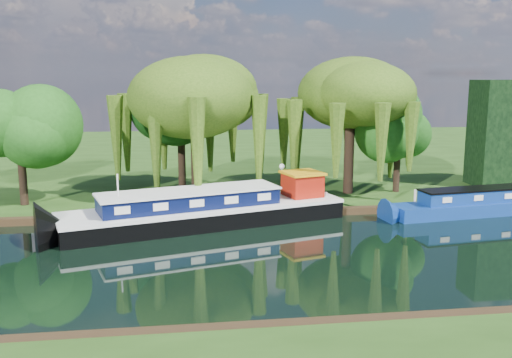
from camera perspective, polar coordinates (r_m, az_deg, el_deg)
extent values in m
plane|color=black|center=(28.50, 5.34, -7.76)|extent=(120.00, 120.00, 0.00)
cube|color=#1D3C10|center=(61.29, -1.78, 2.36)|extent=(120.00, 52.00, 0.45)
cube|color=black|center=(34.26, -5.10, -3.88)|extent=(17.28, 8.37, 1.13)
cube|color=silver|center=(34.10, -5.12, -2.81)|extent=(17.40, 8.47, 0.21)
cube|color=#080F33|center=(33.69, -6.65, -2.03)|extent=(10.82, 5.55, 0.89)
cube|color=silver|center=(33.59, -6.67, -1.19)|extent=(11.06, 5.78, 0.11)
cube|color=#97180B|center=(36.53, 4.66, -0.60)|extent=(2.57, 2.57, 1.41)
cube|color=orange|center=(36.39, 4.68, 0.61)|extent=(2.86, 2.86, 0.15)
cylinder|color=silver|center=(32.59, -13.62, -1.46)|extent=(0.09, 0.09, 2.25)
cube|color=navy|center=(39.65, 21.89, -2.73)|extent=(12.89, 3.73, 0.95)
cube|color=navy|center=(39.47, 21.98, -1.50)|extent=(9.04, 2.72, 0.80)
cube|color=black|center=(39.39, 22.03, -0.86)|extent=(9.16, 2.84, 0.11)
cube|color=silver|center=(36.90, 18.59, -2.01)|extent=(0.64, 0.13, 0.34)
cube|color=silver|center=(38.17, 21.38, -1.79)|extent=(0.64, 0.13, 0.34)
cube|color=silver|center=(39.52, 23.98, -1.57)|extent=(0.64, 0.13, 0.34)
cylinder|color=black|center=(40.29, -6.03, 2.33)|extent=(0.72, 0.72, 5.54)
ellipsoid|color=#2C4C10|center=(39.92, -6.15, 8.03)|extent=(7.74, 7.74, 5.00)
cylinder|color=black|center=(41.12, 9.27, 2.22)|extent=(0.74, 0.74, 5.26)
ellipsoid|color=#2C4C10|center=(40.75, 9.43, 7.52)|extent=(7.19, 7.19, 4.64)
cylinder|color=black|center=(39.84, -22.40, 1.61)|extent=(0.49, 0.49, 5.69)
ellipsoid|color=#1B4C13|center=(39.58, -22.63, 4.94)|extent=(4.66, 4.66, 4.66)
cylinder|color=black|center=(43.23, -7.47, 3.30)|extent=(0.53, 0.53, 6.20)
ellipsoid|color=black|center=(42.99, -7.55, 6.65)|extent=(4.96, 4.96, 4.96)
cylinder|color=black|center=(42.31, 13.95, 2.15)|extent=(0.43, 0.43, 5.08)
ellipsoid|color=#1B4C13|center=(42.07, 14.07, 4.96)|extent=(4.07, 4.07, 4.07)
cylinder|color=silver|center=(38.17, 2.59, -0.62)|extent=(0.10, 0.10, 2.20)
sphere|color=white|center=(37.95, 2.61, 1.27)|extent=(0.36, 0.36, 0.36)
cylinder|color=silver|center=(35.86, -13.57, -2.62)|extent=(0.16, 0.16, 1.00)
cylinder|color=silver|center=(35.72, -3.94, -2.40)|extent=(0.16, 0.16, 1.00)
cylinder|color=silver|center=(36.82, 7.00, -2.06)|extent=(0.16, 0.16, 1.00)
cylinder|color=silver|center=(38.76, 15.62, -1.74)|extent=(0.16, 0.16, 1.00)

